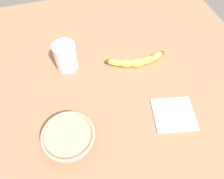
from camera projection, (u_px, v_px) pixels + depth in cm
name	position (u px, v px, depth cm)	size (l,w,h in cm)	color
wooden_tabletop	(114.00, 79.00, 87.38)	(120.00, 120.00, 3.00)	#93674A
banana	(137.00, 61.00, 88.80)	(24.56, 7.03, 3.35)	#DDDD46
smoothie_glass	(66.00, 57.00, 85.28)	(8.64, 8.64, 11.10)	silver
ceramic_bowl	(69.00, 137.00, 68.15)	(16.69, 16.69, 5.21)	tan
folded_napkin	(174.00, 114.00, 76.08)	(13.84, 13.14, 0.60)	white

